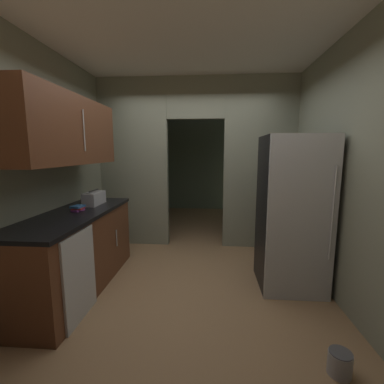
# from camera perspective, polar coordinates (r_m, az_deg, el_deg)

# --- Properties ---
(ground) EXTENTS (20.00, 20.00, 0.00)m
(ground) POSITION_cam_1_polar(r_m,az_deg,el_deg) (3.31, -0.96, -19.95)
(ground) COLOR #93704C
(kitchen_overhead_slab) EXTENTS (3.62, 6.89, 0.06)m
(kitchen_overhead_slab) POSITION_cam_1_polar(r_m,az_deg,el_deg) (3.55, -0.33, 28.83)
(kitchen_overhead_slab) COLOR silver
(kitchen_partition) EXTENTS (3.22, 0.12, 2.78)m
(kitchen_partition) POSITION_cam_1_polar(r_m,az_deg,el_deg) (4.34, 0.82, 7.36)
(kitchen_partition) COLOR gray
(kitchen_partition) RESTS_ON ground
(adjoining_room_shell) EXTENTS (3.22, 2.99, 2.78)m
(adjoining_room_shell) POSITION_cam_1_polar(r_m,az_deg,el_deg) (6.33, 1.97, 6.94)
(adjoining_room_shell) COLOR slate
(adjoining_room_shell) RESTS_ON ground
(kitchen_flank_left) EXTENTS (0.10, 3.95, 2.78)m
(kitchen_flank_left) POSITION_cam_1_polar(r_m,az_deg,el_deg) (3.06, -34.88, 3.44)
(kitchen_flank_left) COLOR gray
(kitchen_flank_left) RESTS_ON ground
(kitchen_flank_right) EXTENTS (0.10, 3.95, 2.78)m
(kitchen_flank_right) POSITION_cam_1_polar(r_m,az_deg,el_deg) (2.74, 34.74, 3.01)
(kitchen_flank_right) COLOR gray
(kitchen_flank_right) RESTS_ON ground
(refrigerator) EXTENTS (0.70, 0.73, 1.77)m
(refrigerator) POSITION_cam_1_polar(r_m,az_deg,el_deg) (3.25, 21.00, -4.33)
(refrigerator) COLOR black
(refrigerator) RESTS_ON ground
(lower_cabinet_run) EXTENTS (0.66, 1.91, 0.91)m
(lower_cabinet_run) POSITION_cam_1_polar(r_m,az_deg,el_deg) (3.36, -24.00, -11.72)
(lower_cabinet_run) COLOR brown
(lower_cabinet_run) RESTS_ON ground
(dishwasher) EXTENTS (0.02, 0.56, 0.85)m
(dishwasher) POSITION_cam_1_polar(r_m,az_deg,el_deg) (2.79, -23.33, -16.60)
(dishwasher) COLOR #B7BABC
(dishwasher) RESTS_ON ground
(upper_cabinet_counterside) EXTENTS (0.36, 1.72, 0.73)m
(upper_cabinet_counterside) POSITION_cam_1_polar(r_m,az_deg,el_deg) (3.17, -25.56, 12.04)
(upper_cabinet_counterside) COLOR brown
(boombox) EXTENTS (0.18, 0.37, 0.19)m
(boombox) POSITION_cam_1_polar(r_m,az_deg,el_deg) (3.61, -20.69, -1.29)
(boombox) COLOR #B2B2B7
(boombox) RESTS_ON lower_cabinet_run
(book_stack) EXTENTS (0.14, 0.15, 0.07)m
(book_stack) POSITION_cam_1_polar(r_m,az_deg,el_deg) (3.29, -23.71, -3.25)
(book_stack) COLOR #8C3893
(book_stack) RESTS_ON lower_cabinet_run
(paint_can) EXTENTS (0.16, 0.16, 0.17)m
(paint_can) POSITION_cam_1_polar(r_m,az_deg,el_deg) (2.48, 29.64, -29.80)
(paint_can) COLOR #99999E
(paint_can) RESTS_ON ground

